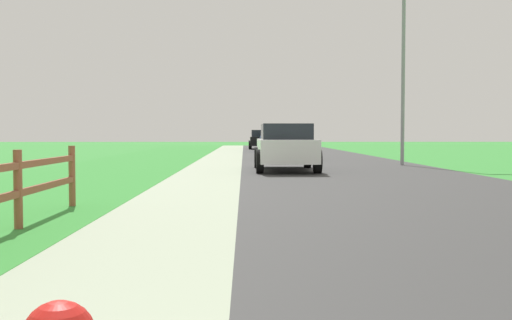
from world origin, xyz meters
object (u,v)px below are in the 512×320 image
object	(u,v)px
parked_car_blue	(275,140)
street_lamp	(406,57)
parked_suv_white	(285,146)
parked_car_black	(262,139)
parked_car_silver	(287,143)

from	to	relation	value
parked_car_blue	street_lamp	xyz separation A→B (m)	(4.15, -16.67, 3.35)
parked_suv_white	parked_car_black	xyz separation A→B (m)	(-0.02, 27.05, -0.05)
parked_suv_white	parked_car_blue	world-z (taller)	parked_suv_white
parked_car_blue	parked_suv_white	bearing A→B (deg)	-91.83
parked_suv_white	street_lamp	world-z (taller)	street_lamp
parked_suv_white	parked_car_black	bearing A→B (deg)	90.05
parked_car_blue	parked_car_silver	bearing A→B (deg)	-89.63
parked_car_black	parked_suv_white	bearing A→B (deg)	-89.95
parked_suv_white	parked_car_blue	size ratio (longest dim) A/B	1.00
parked_car_silver	parked_car_blue	world-z (taller)	parked_car_silver
parked_car_silver	parked_car_blue	distance (m)	10.78
parked_suv_white	parked_car_silver	xyz separation A→B (m)	(0.70, 9.05, -0.02)
parked_car_black	parked_car_silver	bearing A→B (deg)	-87.69
parked_car_silver	parked_car_black	distance (m)	18.01
parked_car_silver	parked_car_blue	size ratio (longest dim) A/B	1.02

